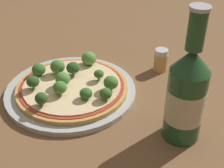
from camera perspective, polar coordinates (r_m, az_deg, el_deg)
name	(u,v)px	position (r m, az deg, el deg)	size (l,w,h in m)	color
ground_plane	(71,93)	(0.70, -7.48, -1.60)	(3.00, 3.00, 0.00)	brown
plate	(74,91)	(0.70, -7.03, -1.26)	(0.29, 0.29, 0.01)	#B2B7B2
pizza	(73,86)	(0.69, -7.07, -0.45)	(0.24, 0.24, 0.01)	tan
broccoli_floret_0	(62,78)	(0.68, -9.20, 1.14)	(0.03, 0.03, 0.03)	#6B8E51
broccoli_floret_1	(41,98)	(0.62, -12.80, -2.60)	(0.03, 0.03, 0.03)	#6B8E51
broccoli_floret_2	(111,83)	(0.65, -0.21, 0.25)	(0.03, 0.03, 0.03)	#6B8E51
broccoli_floret_3	(33,82)	(0.68, -14.26, 0.40)	(0.03, 0.03, 0.03)	#6B8E51
broccoli_floret_4	(39,69)	(0.73, -13.25, 2.60)	(0.03, 0.03, 0.03)	#6B8E51
broccoli_floret_5	(89,58)	(0.75, -4.25, 4.69)	(0.04, 0.04, 0.03)	#6B8E51
broccoli_floret_6	(60,88)	(0.65, -9.51, -0.64)	(0.03, 0.03, 0.03)	#6B8E51
broccoli_floret_7	(99,74)	(0.69, -2.42, 1.80)	(0.02, 0.02, 0.03)	#6B8E51
broccoli_floret_8	(106,94)	(0.63, -1.15, -1.80)	(0.03, 0.03, 0.03)	#6B8E51
broccoli_floret_9	(56,67)	(0.71, -10.19, 3.06)	(0.03, 0.03, 0.03)	#6B8E51
broccoli_floret_10	(86,93)	(0.63, -4.79, -1.74)	(0.03, 0.03, 0.02)	#6B8E51
broccoli_floret_11	(73,68)	(0.71, -7.12, 2.94)	(0.03, 0.03, 0.03)	#6B8E51
beer_bottle	(186,95)	(0.55, 13.41, -1.96)	(0.07, 0.07, 0.25)	#234C28
pepper_shaker	(161,60)	(0.78, 8.92, 4.35)	(0.03, 0.03, 0.06)	tan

